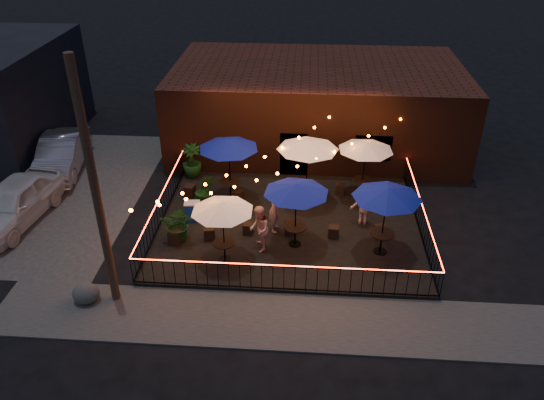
{
  "coord_description": "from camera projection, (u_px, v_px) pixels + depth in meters",
  "views": [
    {
      "loc": [
        0.57,
        -15.3,
        11.61
      ],
      "look_at": [
        -0.68,
        2.11,
        1.11
      ],
      "focal_mm": 35.0,
      "sensor_mm": 36.0,
      "label": 1
    }
  ],
  "objects": [
    {
      "name": "fence_front",
      "position": [
        284.0,
        278.0,
        17.04
      ],
      "size": [
        10.0,
        0.04,
        1.04
      ],
      "color": "black",
      "rests_on": "patio"
    },
    {
      "name": "patron_b",
      "position": [
        259.0,
        229.0,
        18.8
      ],
      "size": [
        0.79,
        0.95,
        1.78
      ],
      "primitive_type": "imported",
      "rotation": [
        0.0,
        0.0,
        -1.42
      ],
      "color": "tan",
      "rests_on": "patio"
    },
    {
      "name": "festoon_lights",
      "position": [
        262.0,
        172.0,
        19.31
      ],
      "size": [
        10.02,
        8.72,
        1.32
      ],
      "color": "#F55C08",
      "rests_on": "ground"
    },
    {
      "name": "sidewalk",
      "position": [
        281.0,
        320.0,
        16.3
      ],
      "size": [
        18.0,
        2.5,
        0.05
      ],
      "primitive_type": "cube",
      "color": "#3B3836",
      "rests_on": "ground"
    },
    {
      "name": "potted_shrub_c",
      "position": [
        192.0,
        161.0,
        23.67
      ],
      "size": [
        0.88,
        0.88,
        1.54
      ],
      "primitive_type": "imported",
      "rotation": [
        0.0,
        0.0,
        0.01
      ],
      "color": "#113B12",
      "rests_on": "patio"
    },
    {
      "name": "cafe_table_1",
      "position": [
        228.0,
        145.0,
        21.13
      ],
      "size": [
        2.89,
        2.89,
        2.69
      ],
      "rotation": [
        0.0,
        0.0,
        -0.21
      ],
      "color": "black",
      "rests_on": "patio"
    },
    {
      "name": "cafe_table_5",
      "position": [
        366.0,
        147.0,
        21.4
      ],
      "size": [
        2.89,
        2.89,
        2.5
      ],
      "rotation": [
        0.0,
        0.0,
        -0.34
      ],
      "color": "black",
      "rests_on": "patio"
    },
    {
      "name": "potted_shrub_b",
      "position": [
        205.0,
        190.0,
        21.45
      ],
      "size": [
        0.88,
        0.75,
        1.47
      ],
      "primitive_type": "imported",
      "rotation": [
        0.0,
        0.0,
        0.13
      ],
      "color": "#173C0C",
      "rests_on": "patio"
    },
    {
      "name": "patron_a",
      "position": [
        275.0,
        209.0,
        19.84
      ],
      "size": [
        0.48,
        0.71,
        1.92
      ],
      "primitive_type": "imported",
      "rotation": [
        0.0,
        0.0,
        1.54
      ],
      "color": "#D8A388",
      "rests_on": "patio"
    },
    {
      "name": "cafe_table_2",
      "position": [
        296.0,
        189.0,
        18.32
      ],
      "size": [
        2.87,
        2.87,
        2.56
      ],
      "rotation": [
        0.0,
        0.0,
        0.28
      ],
      "color": "black",
      "rests_on": "patio"
    },
    {
      "name": "bistro_chair_11",
      "position": [
        381.0,
        192.0,
        22.33
      ],
      "size": [
        0.49,
        0.49,
        0.5
      ],
      "primitive_type": "cube",
      "rotation": [
        0.0,
        0.0,
        2.97
      ],
      "color": "black",
      "rests_on": "patio"
    },
    {
      "name": "brick_building",
      "position": [
        317.0,
        105.0,
        26.54
      ],
      "size": [
        14.0,
        8.0,
        4.0
      ],
      "color": "#3E1D10",
      "rests_on": "ground"
    },
    {
      "name": "car_silver",
      "position": [
        61.0,
        155.0,
        24.44
      ],
      "size": [
        2.5,
        5.15,
        1.63
      ],
      "primitive_type": "imported",
      "rotation": [
        0.0,
        0.0,
        0.16
      ],
      "color": "#97969E",
      "rests_on": "ground"
    },
    {
      "name": "bistro_chair_10",
      "position": [
        340.0,
        189.0,
        22.6
      ],
      "size": [
        0.41,
        0.41,
        0.43
      ],
      "primitive_type": "cube",
      "rotation": [
        0.0,
        0.0,
        -0.14
      ],
      "color": "black",
      "rests_on": "patio"
    },
    {
      "name": "utility_pole",
      "position": [
        96.0,
        192.0,
        15.14
      ],
      "size": [
        0.26,
        0.26,
        8.0
      ],
      "primitive_type": "cylinder",
      "color": "#3E2519",
      "rests_on": "ground"
    },
    {
      "name": "boulder",
      "position": [
        86.0,
        293.0,
        16.9
      ],
      "size": [
        0.92,
        0.8,
        0.69
      ],
      "primitive_type": "ellipsoid",
      "rotation": [
        0.0,
        0.0,
        -0.06
      ],
      "color": "#444540",
      "rests_on": "ground"
    },
    {
      "name": "bistro_chair_8",
      "position": [
        334.0,
        232.0,
        19.83
      ],
      "size": [
        0.42,
        0.42,
        0.44
      ],
      "primitive_type": "cube",
      "rotation": [
        0.0,
        0.0,
        -0.12
      ],
      "color": "black",
      "rests_on": "patio"
    },
    {
      "name": "patron_c",
      "position": [
        364.0,
        205.0,
        20.34
      ],
      "size": [
        1.12,
        0.75,
        1.62
      ],
      "primitive_type": "imported",
      "rotation": [
        0.0,
        0.0,
        2.99
      ],
      "color": "tan",
      "rests_on": "patio"
    },
    {
      "name": "bistro_chair_5",
      "position": [
        290.0,
        227.0,
        20.04
      ],
      "size": [
        0.48,
        0.48,
        0.51
      ],
      "primitive_type": "cube",
      "rotation": [
        0.0,
        0.0,
        3.25
      ],
      "color": "black",
      "rests_on": "patio"
    },
    {
      "name": "fence_left",
      "position": [
        162.0,
        207.0,
        20.77
      ],
      "size": [
        0.04,
        8.0,
        1.04
      ],
      "rotation": [
        0.0,
        0.0,
        1.57
      ],
      "color": "black",
      "rests_on": "patio"
    },
    {
      "name": "parking_lot",
      "position": [
        18.0,
        190.0,
        23.24
      ],
      "size": [
        11.0,
        12.0,
        0.02
      ],
      "primitive_type": "cube",
      "color": "#3B3836",
      "rests_on": "ground"
    },
    {
      "name": "bistro_chair_2",
      "position": [
        190.0,
        191.0,
        22.41
      ],
      "size": [
        0.49,
        0.49,
        0.49
      ],
      "primitive_type": "cube",
      "rotation": [
        0.0,
        0.0,
        -0.2
      ],
      "color": "black",
      "rests_on": "patio"
    },
    {
      "name": "bistro_chair_1",
      "position": [
        209.0,
        233.0,
        19.72
      ],
      "size": [
        0.47,
        0.47,
        0.48
      ],
      "primitive_type": "cube",
      "rotation": [
        0.0,
        0.0,
        3.32
      ],
      "color": "black",
      "rests_on": "patio"
    },
    {
      "name": "car_white",
      "position": [
        13.0,
        203.0,
        20.71
      ],
      "size": [
        2.56,
        5.14,
        1.68
      ],
      "primitive_type": "imported",
      "rotation": [
        0.0,
        0.0,
        -0.12
      ],
      "color": "silver",
      "rests_on": "ground"
    },
    {
      "name": "bistro_chair_6",
      "position": [
        283.0,
        191.0,
        22.48
      ],
      "size": [
        0.46,
        0.46,
        0.42
      ],
      "primitive_type": "cube",
      "rotation": [
        0.0,
        0.0,
        -0.39
      ],
      "color": "black",
      "rests_on": "patio"
    },
    {
      "name": "bistro_chair_7",
      "position": [
        309.0,
        194.0,
        22.27
      ],
      "size": [
        0.37,
        0.37,
        0.43
      ],
      "primitive_type": "cube",
      "rotation": [
        0.0,
        0.0,
        3.13
      ],
      "color": "black",
      "rests_on": "patio"
    },
    {
      "name": "cafe_table_3",
      "position": [
        308.0,
        145.0,
        20.98
      ],
      "size": [
        2.65,
        2.65,
        2.74
      ],
      "rotation": [
        0.0,
        0.0,
        0.07
      ],
      "color": "black",
      "rests_on": "patio"
    },
    {
      "name": "bistro_chair_0",
      "position": [
        175.0,
        237.0,
        19.46
      ],
      "size": [
        0.51,
        0.51,
        0.51
      ],
      "primitive_type": "cube",
      "rotation": [
        0.0,
        0.0,
        -0.2
      ],
      "color": "black",
      "rests_on": "patio"
    },
    {
      "name": "cafe_table_0",
      "position": [
        222.0,
        208.0,
        17.63
      ],
      "size": [
        2.84,
        2.84,
        2.36
      ],
      "rotation": [
        0.0,
        0.0,
        0.43
      ],
      "color": "black",
      "rests_on": "patio"
    },
    {
      "name": "bistro_chair_3",
      "position": [
        238.0,
        196.0,
        22.1
      ],
      "size": [
        0.51,
        0.51,
        0.45
      ],
      "primitive_type": "cube",
      "rotation": [
        0.0,
        0.0,
        2.71
      ],
      "color": "black",
      "rests_on": "patio"
    },
    {
      "name": "potted_shrub_a",
      "position": [
        179.0,
        224.0,
        19.43
      ],
      "size": [
        1.31,
        1.15,
        1.38
      ],
      "primitive_type": "imported",
      "rotation": [
        0.0,
        0.0,
        -0.06
      ],
      "color": "#18370F",
      "rests_on": "patio"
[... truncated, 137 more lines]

